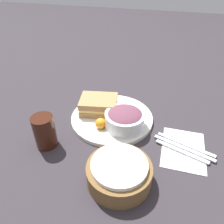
# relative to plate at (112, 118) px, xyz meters

# --- Properties ---
(ground_plane) EXTENTS (4.00, 4.00, 0.00)m
(ground_plane) POSITION_rel_plate_xyz_m (0.00, 0.00, -0.01)
(ground_plane) COLOR #2D282D
(plate) EXTENTS (0.30, 0.30, 0.01)m
(plate) POSITION_rel_plate_xyz_m (0.00, 0.00, 0.00)
(plate) COLOR white
(plate) RESTS_ON ground_plane
(sandwich) EXTENTS (0.15, 0.13, 0.06)m
(sandwich) POSITION_rel_plate_xyz_m (0.06, -0.02, 0.04)
(sandwich) COLOR #A37A4C
(sandwich) RESTS_ON plate
(salad_bowl) EXTENTS (0.14, 0.14, 0.07)m
(salad_bowl) POSITION_rel_plate_xyz_m (-0.06, 0.04, 0.04)
(salad_bowl) COLOR white
(salad_bowl) RESTS_ON plate
(dressing_cup) EXTENTS (0.06, 0.06, 0.03)m
(dressing_cup) POSITION_rel_plate_xyz_m (-0.05, -0.04, 0.02)
(dressing_cup) COLOR #99999E
(dressing_cup) RESTS_ON plate
(orange_wedge) EXTENTS (0.04, 0.04, 0.04)m
(orange_wedge) POSITION_rel_plate_xyz_m (0.02, 0.07, 0.03)
(orange_wedge) COLOR orange
(orange_wedge) RESTS_ON plate
(drink_glass) EXTENTS (0.07, 0.07, 0.11)m
(drink_glass) POSITION_rel_plate_xyz_m (0.17, 0.18, 0.05)
(drink_glass) COLOR #38190F
(drink_glass) RESTS_ON ground_plane
(bread_basket) EXTENTS (0.18, 0.18, 0.07)m
(bread_basket) POSITION_rel_plate_xyz_m (-0.09, 0.26, 0.03)
(bread_basket) COLOR brown
(bread_basket) RESTS_ON ground_plane
(napkin) EXTENTS (0.13, 0.18, 0.00)m
(napkin) POSITION_rel_plate_xyz_m (-0.26, 0.09, -0.01)
(napkin) COLOR white
(napkin) RESTS_ON ground_plane
(fork) EXTENTS (0.18, 0.07, 0.01)m
(fork) POSITION_rel_plate_xyz_m (-0.27, 0.07, -0.00)
(fork) COLOR silver
(fork) RESTS_ON napkin
(knife) EXTENTS (0.19, 0.08, 0.01)m
(knife) POSITION_rel_plate_xyz_m (-0.26, 0.09, -0.00)
(knife) COLOR silver
(knife) RESTS_ON napkin
(spoon) EXTENTS (0.17, 0.07, 0.01)m
(spoon) POSITION_rel_plate_xyz_m (-0.26, 0.11, -0.00)
(spoon) COLOR silver
(spoon) RESTS_ON napkin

